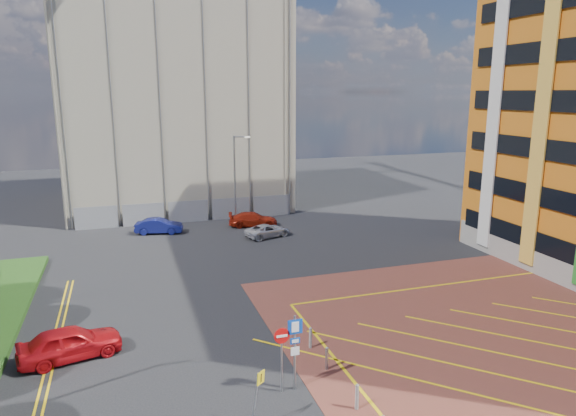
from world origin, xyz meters
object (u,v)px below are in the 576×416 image
car_blue_back (159,226)px  lamp_back (236,176)px  warning_sign (257,393)px  car_silver_back (268,231)px  sign_cluster (290,346)px  car_red_back (253,219)px  car_red_left (70,343)px

car_blue_back → lamp_back: bearing=-67.1°
warning_sign → car_silver_back: warning_sign is taller
lamp_back → sign_cluster: (-3.78, -27.02, -2.41)m
car_red_back → lamp_back: bearing=53.4°
lamp_back → warning_sign: bearing=-101.0°
car_red_left → car_silver_back: (13.86, 16.41, -0.22)m
car_red_left → car_silver_back: bearing=-53.2°
car_silver_back → car_red_back: bearing=-12.9°
sign_cluster → warning_sign: sign_cluster is taller
sign_cluster → car_silver_back: sign_cluster is taller
warning_sign → car_red_back: size_ratio=0.52×
sign_cluster → car_red_left: bearing=147.4°
warning_sign → car_red_left: bearing=132.2°
lamp_back → car_silver_back: (1.49, -5.11, -3.83)m
lamp_back → car_blue_back: size_ratio=2.04×
sign_cluster → warning_sign: size_ratio=1.42×
car_blue_back → car_red_left: bearing=178.3°
warning_sign → car_silver_back: 24.89m
sign_cluster → car_red_back: sign_cluster is taller
lamp_back → car_red_left: 25.09m
warning_sign → sign_cluster: bearing=46.0°
sign_cluster → car_red_back: (4.98, 25.67, -1.33)m
lamp_back → car_red_back: (1.20, -1.34, -3.73)m
warning_sign → car_blue_back: bearing=92.8°
car_red_back → car_silver_back: (0.29, -3.77, -0.09)m
sign_cluster → car_red_left: 10.26m
car_blue_back → car_silver_back: (8.48, -3.90, -0.11)m
car_red_back → car_silver_back: size_ratio=1.12×
car_red_left → car_red_back: (13.57, 20.18, -0.13)m
sign_cluster → warning_sign: (-1.86, -1.93, -0.52)m
lamp_back → sign_cluster: lamp_back is taller
car_red_back → sign_cluster: bearing=-179.3°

